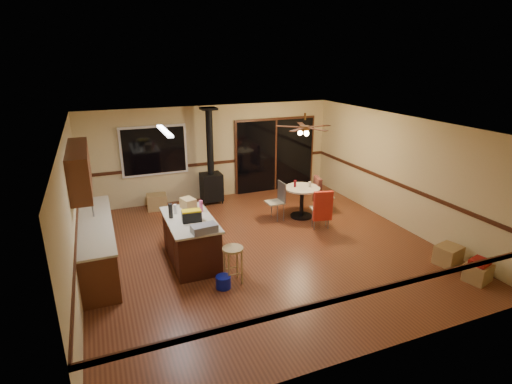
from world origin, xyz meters
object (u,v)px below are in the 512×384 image
chair_near (323,206)px  box_under_window (157,202)px  kitchen_island (191,240)px  wood_stove (211,177)px  toolbox_black (192,216)px  box_corner_b (448,255)px  chair_left (279,196)px  chair_right (318,191)px  bar_stool (233,265)px  toolbox_grey (204,228)px  dining_table (302,197)px  box_corner_a (478,272)px  blue_bucket (223,282)px

chair_near → box_under_window: 4.37m
kitchen_island → wood_stove: (1.30, 3.05, 0.28)m
toolbox_black → box_under_window: bearing=93.5°
box_corner_b → chair_left: bearing=122.3°
chair_right → box_corner_b: (0.98, -3.30, -0.41)m
chair_near → box_corner_b: bearing=-58.3°
toolbox_black → chair_right: size_ratio=0.51×
toolbox_black → bar_stool: toolbox_black is taller
toolbox_grey → chair_left: toolbox_grey is taller
bar_stool → chair_near: 3.00m
kitchen_island → bar_stool: size_ratio=2.47×
chair_left → dining_table: bearing=-9.7°
wood_stove → box_corner_a: bearing=-60.1°
chair_near → chair_left: bearing=123.8°
kitchen_island → toolbox_grey: bearing=-81.9°
bar_stool → kitchen_island: bearing=115.3°
wood_stove → chair_right: size_ratio=3.60×
toolbox_black → wood_stove: bearing=68.1°
chair_near → toolbox_black: bearing=-171.6°
dining_table → box_corner_a: bearing=-68.8°
bar_stool → chair_left: size_ratio=1.32×
blue_bucket → chair_left: bearing=48.1°
toolbox_black → box_under_window: 3.35m
bar_stool → box_corner_b: size_ratio=1.47×
dining_table → bar_stool: bearing=-138.9°
blue_bucket → box_under_window: bearing=96.3°
dining_table → box_under_window: (-3.28, 1.90, -0.33)m
bar_stool → dining_table: (2.59, 2.26, 0.19)m
kitchen_island → chair_left: size_ratio=3.26×
kitchen_island → dining_table: (3.10, 1.20, 0.08)m
blue_bucket → chair_near: size_ratio=0.38×
wood_stove → box_corner_a: wood_stove is taller
bar_stool → chair_right: (3.12, 2.36, 0.26)m
toolbox_grey → box_under_window: 3.90m
toolbox_black → kitchen_island: bearing=94.3°
chair_left → box_under_window: 3.26m
dining_table → chair_right: 0.53m
blue_bucket → chair_right: (3.34, 2.46, 0.49)m
dining_table → box_corner_b: bearing=-64.9°
chair_right → dining_table: bearing=-170.0°
kitchen_island → chair_near: bearing=5.7°
kitchen_island → box_under_window: 3.12m
dining_table → chair_left: bearing=170.3°
toolbox_black → box_under_window: (-0.20, 3.25, -0.80)m
blue_bucket → box_under_window: 4.30m
dining_table → chair_near: chair_near is taller
blue_bucket → chair_right: size_ratio=0.38×
box_corner_a → wood_stove: bearing=119.9°
kitchen_island → chair_near: size_ratio=2.40×
chair_left → box_under_window: size_ratio=1.02×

